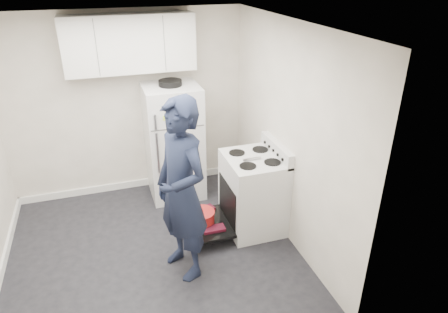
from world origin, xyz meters
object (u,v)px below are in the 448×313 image
object	(u,v)px
open_oven_door	(204,220)
person	(182,191)
electric_range	(252,193)
refrigerator	(174,141)

from	to	relation	value
open_oven_door	person	xyz separation A→B (m)	(-0.35, -0.51, 0.77)
open_oven_door	person	size ratio (longest dim) A/B	0.36
electric_range	person	size ratio (longest dim) A/B	0.57
person	electric_range	bearing A→B (deg)	96.24
electric_range	refrigerator	world-z (taller)	refrigerator
refrigerator	electric_range	bearing A→B (deg)	-56.64
electric_range	person	world-z (taller)	person
open_oven_door	person	distance (m)	0.99
electric_range	refrigerator	size ratio (longest dim) A/B	0.67
electric_range	open_oven_door	xyz separation A→B (m)	(-0.61, 0.01, -0.27)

